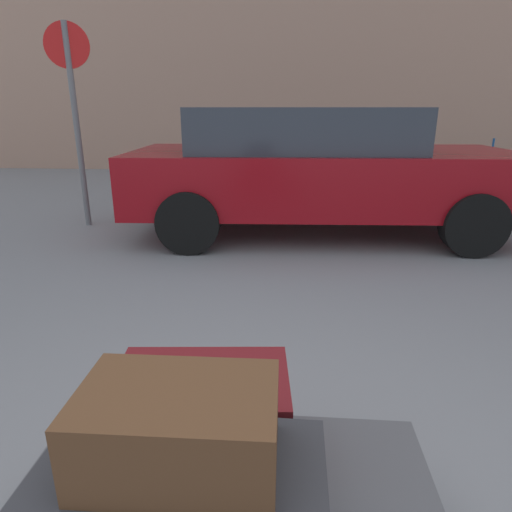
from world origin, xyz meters
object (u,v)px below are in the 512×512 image
(duffel_bag_maroon_front_right, at_px, (203,415))
(no_parking_sign, at_px, (74,105))
(duffel_bag_charcoal_rear_left, at_px, (185,512))
(duffel_bag_brown_topmost_pile, at_px, (179,428))
(bicycle_leaning, at_px, (500,164))
(parked_car, at_px, (317,168))
(bollard_kerb_near, at_px, (441,172))

(duffel_bag_maroon_front_right, bearing_deg, no_parking_sign, 114.30)
(duffel_bag_charcoal_rear_left, distance_m, duffel_bag_brown_topmost_pile, 0.25)
(duffel_bag_brown_topmost_pile, xyz_separation_m, bicycle_leaning, (4.34, 8.41, -0.36))
(parked_car, bearing_deg, duffel_bag_charcoal_rear_left, -96.94)
(duffel_bag_brown_topmost_pile, height_order, bicycle_leaning, bicycle_leaning)
(parked_car, height_order, no_parking_sign, no_parking_sign)
(duffel_bag_charcoal_rear_left, bearing_deg, bollard_kerb_near, 69.30)
(parked_car, relative_size, bollard_kerb_near, 7.13)
(bicycle_leaning, bearing_deg, duffel_bag_charcoal_rear_left, -117.32)
(bollard_kerb_near, bearing_deg, duffel_bag_maroon_front_right, -112.53)
(duffel_bag_maroon_front_right, bearing_deg, duffel_bag_charcoal_rear_left, -90.65)
(duffel_bag_brown_topmost_pile, bearing_deg, duffel_bag_charcoal_rear_left, 179.29)
(duffel_bag_charcoal_rear_left, bearing_deg, bicycle_leaning, 63.40)
(duffel_bag_charcoal_rear_left, bearing_deg, no_parking_sign, 118.05)
(duffel_bag_charcoal_rear_left, relative_size, parked_car, 0.15)
(no_parking_sign, bearing_deg, bollard_kerb_near, 30.57)
(duffel_bag_maroon_front_right, height_order, bollard_kerb_near, duffel_bag_maroon_front_right)
(duffel_bag_maroon_front_right, relative_size, parked_car, 0.12)
(duffel_bag_brown_topmost_pile, distance_m, parked_car, 4.41)
(duffel_bag_charcoal_rear_left, xyz_separation_m, duffel_bag_maroon_front_right, (-0.03, 0.35, -0.00))
(parked_car, bearing_deg, bollard_kerb_near, 52.91)
(duffel_bag_charcoal_rear_left, height_order, duffel_bag_brown_topmost_pile, duffel_bag_brown_topmost_pile)
(duffel_bag_brown_topmost_pile, bearing_deg, bollard_kerb_near, 67.87)
(duffel_bag_maroon_front_right, distance_m, parked_car, 4.07)
(duffel_bag_maroon_front_right, bearing_deg, parked_car, 77.37)
(duffel_bag_charcoal_rear_left, relative_size, duffel_bag_brown_topmost_pile, 1.52)
(parked_car, bearing_deg, duffel_bag_brown_topmost_pile, -96.94)
(no_parking_sign, bearing_deg, duffel_bag_charcoal_rear_left, -62.67)
(parked_car, xyz_separation_m, bollard_kerb_near, (2.46, 3.25, -0.45))
(duffel_bag_brown_topmost_pile, xyz_separation_m, no_parking_sign, (-2.32, 4.49, 0.71))
(duffel_bag_maroon_front_right, height_order, duffel_bag_brown_topmost_pile, duffel_bag_brown_topmost_pile)
(duffel_bag_maroon_front_right, xyz_separation_m, bollard_kerb_near, (3.02, 7.27, -0.18))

